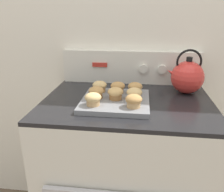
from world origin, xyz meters
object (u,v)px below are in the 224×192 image
(muffin_r0_c0, at_px, (93,99))
(muffin_r2_c0, at_px, (100,86))
(tea_kettle, at_px, (187,77))
(muffin_r2_c2, at_px, (135,88))
(muffin_r2_c1, at_px, (118,87))
(stove_range, at_px, (125,177))
(muffin_r0_c2, at_px, (134,101))
(muffin_r1_c0, at_px, (96,92))
(muffin_r1_c1, at_px, (115,93))
(muffin_pan, at_px, (115,101))
(muffin_r1_c2, at_px, (134,94))

(muffin_r0_c0, relative_size, muffin_r2_c0, 1.00)
(tea_kettle, bearing_deg, muffin_r2_c2, -157.64)
(muffin_r0_c0, distance_m, muffin_r2_c1, 0.19)
(stove_range, relative_size, muffin_r2_c2, 13.03)
(muffin_r0_c2, distance_m, muffin_r1_c0, 0.19)
(muffin_r1_c1, bearing_deg, tea_kettle, 29.62)
(muffin_r2_c0, bearing_deg, muffin_r0_c0, -89.22)
(muffin_r1_c1, bearing_deg, stove_range, 52.11)
(stove_range, relative_size, muffin_r2_c1, 13.03)
(muffin_pan, distance_m, tea_kettle, 0.40)
(muffin_r0_c2, bearing_deg, muffin_r1_c0, 154.10)
(muffin_pan, xyz_separation_m, muffin_r2_c0, (-0.09, 0.09, 0.04))
(muffin_pan, relative_size, muffin_r2_c2, 4.34)
(muffin_pan, bearing_deg, muffin_r1_c1, -87.30)
(muffin_r1_c2, bearing_deg, stove_range, 119.31)
(muffin_r1_c1, relative_size, muffin_r2_c0, 1.00)
(muffin_r1_c0, bearing_deg, muffin_r2_c0, 90.20)
(muffin_r0_c2, relative_size, muffin_r2_c1, 1.00)
(muffin_pan, distance_m, muffin_r1_c2, 0.09)
(muffin_pan, relative_size, muffin_r1_c1, 4.34)
(tea_kettle, bearing_deg, muffin_r0_c0, -147.05)
(tea_kettle, bearing_deg, muffin_r0_c2, -132.88)
(muffin_pan, relative_size, muffin_r0_c0, 4.34)
(muffin_r0_c0, bearing_deg, muffin_r1_c0, 91.39)
(stove_range, xyz_separation_m, tea_kettle, (0.29, 0.13, 0.54))
(stove_range, bearing_deg, muffin_r2_c1, 155.24)
(muffin_r0_c0, xyz_separation_m, muffin_r1_c1, (0.09, 0.08, 0.00))
(stove_range, relative_size, muffin_r2_c0, 13.03)
(stove_range, height_order, muffin_r2_c0, muffin_r2_c0)
(muffin_r0_c2, relative_size, muffin_r1_c0, 1.00)
(muffin_r0_c2, bearing_deg, muffin_r2_c0, 134.96)
(muffin_r2_c1, bearing_deg, muffin_r0_c2, -63.76)
(muffin_r1_c2, bearing_deg, muffin_r2_c2, 89.62)
(stove_range, distance_m, muffin_r1_c2, 0.51)
(stove_range, bearing_deg, muffin_r0_c2, -76.73)
(muffin_pan, bearing_deg, stove_range, 50.90)
(muffin_r2_c2, bearing_deg, muffin_r1_c0, -153.24)
(muffin_pan, xyz_separation_m, muffin_r0_c2, (0.08, -0.08, 0.04))
(muffin_r0_c2, height_order, muffin_r2_c2, same)
(stove_range, height_order, muffin_r2_c2, muffin_r2_c2)
(muffin_r2_c1, distance_m, tea_kettle, 0.36)
(muffin_pan, relative_size, muffin_r2_c1, 4.34)
(muffin_r0_c0, relative_size, muffin_r1_c1, 1.00)
(muffin_pan, height_order, muffin_r2_c0, muffin_r2_c0)
(muffin_r2_c0, bearing_deg, muffin_r2_c1, -2.39)
(muffin_r0_c0, xyz_separation_m, muffin_r2_c2, (0.17, 0.17, 0.00))
(muffin_r0_c0, height_order, muffin_r1_c0, same)
(muffin_r2_c1, bearing_deg, muffin_r1_c1, -90.93)
(muffin_r1_c2, xyz_separation_m, muffin_r2_c1, (-0.08, 0.08, 0.00))
(muffin_pan, xyz_separation_m, muffin_r1_c0, (-0.09, -0.00, 0.04))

